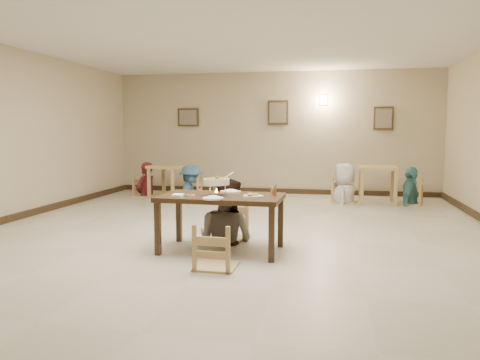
% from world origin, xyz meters
% --- Properties ---
extents(floor, '(10.00, 10.00, 0.00)m').
position_xyz_m(floor, '(0.00, 0.00, 0.00)').
color(floor, beige).
rests_on(floor, ground).
extents(ceiling, '(10.00, 10.00, 0.00)m').
position_xyz_m(ceiling, '(0.00, 0.00, 3.00)').
color(ceiling, silver).
rests_on(ceiling, wall_back).
extents(wall_back, '(10.00, 0.00, 10.00)m').
position_xyz_m(wall_back, '(0.00, 5.00, 1.50)').
color(wall_back, '#C1AE8B').
rests_on(wall_back, floor).
extents(baseboard_back, '(8.00, 0.06, 0.12)m').
position_xyz_m(baseboard_back, '(0.00, 4.97, 0.06)').
color(baseboard_back, '#312213').
rests_on(baseboard_back, floor).
extents(picture_a, '(0.55, 0.04, 0.45)m').
position_xyz_m(picture_a, '(-2.20, 4.96, 1.90)').
color(picture_a, '#3C2D17').
rests_on(picture_a, wall_back).
extents(picture_b, '(0.50, 0.04, 0.60)m').
position_xyz_m(picture_b, '(0.10, 4.96, 2.00)').
color(picture_b, '#3C2D17').
rests_on(picture_b, wall_back).
extents(picture_c, '(0.45, 0.04, 0.55)m').
position_xyz_m(picture_c, '(2.60, 4.96, 1.85)').
color(picture_c, '#3C2D17').
rests_on(picture_c, wall_back).
extents(wall_sconce, '(0.16, 0.05, 0.22)m').
position_xyz_m(wall_sconce, '(1.20, 4.96, 2.30)').
color(wall_sconce, '#FFD88C').
rests_on(wall_sconce, wall_back).
extents(main_table, '(1.59, 0.93, 0.73)m').
position_xyz_m(main_table, '(0.04, -0.79, 0.65)').
color(main_table, '#3C2715').
rests_on(main_table, floor).
extents(chair_far, '(0.51, 0.51, 1.09)m').
position_xyz_m(chair_far, '(-0.03, -0.15, 0.54)').
color(chair_far, tan).
rests_on(chair_far, floor).
extents(chair_near, '(0.46, 0.46, 0.99)m').
position_xyz_m(chair_near, '(0.16, -1.53, 0.49)').
color(chair_near, tan).
rests_on(chair_near, floor).
extents(main_diner, '(1.07, 0.95, 1.81)m').
position_xyz_m(main_diner, '(-0.03, -0.26, 0.91)').
color(main_diner, gray).
rests_on(main_diner, floor).
extents(curry_warmer, '(0.37, 0.33, 0.30)m').
position_xyz_m(curry_warmer, '(-0.01, -0.83, 0.91)').
color(curry_warmer, silver).
rests_on(curry_warmer, main_table).
extents(rice_plate_far, '(0.29, 0.29, 0.07)m').
position_xyz_m(rice_plate_far, '(0.10, -0.51, 0.75)').
color(rice_plate_far, white).
rests_on(rice_plate_far, main_table).
extents(rice_plate_near, '(0.26, 0.26, 0.06)m').
position_xyz_m(rice_plate_near, '(0.03, -1.15, 0.74)').
color(rice_plate_near, white).
rests_on(rice_plate_near, main_table).
extents(fried_plate, '(0.25, 0.25, 0.06)m').
position_xyz_m(fried_plate, '(0.47, -0.89, 0.75)').
color(fried_plate, white).
rests_on(fried_plate, main_table).
extents(chili_dish, '(0.10, 0.10, 0.02)m').
position_xyz_m(chili_dish, '(-0.32, -0.91, 0.74)').
color(chili_dish, white).
rests_on(chili_dish, main_table).
extents(napkin_cutlery, '(0.16, 0.26, 0.03)m').
position_xyz_m(napkin_cutlery, '(-0.46, -1.03, 0.75)').
color(napkin_cutlery, white).
rests_on(napkin_cutlery, main_table).
extents(drink_glass, '(0.07, 0.07, 0.14)m').
position_xyz_m(drink_glass, '(0.71, -0.72, 0.80)').
color(drink_glass, white).
rests_on(drink_glass, main_table).
extents(bg_table_left, '(0.89, 0.89, 0.75)m').
position_xyz_m(bg_table_left, '(-2.34, 3.78, 0.61)').
color(bg_table_left, tan).
rests_on(bg_table_left, floor).
extents(bg_table_right, '(0.81, 0.81, 0.79)m').
position_xyz_m(bg_table_right, '(2.40, 3.77, 0.65)').
color(bg_table_right, tan).
rests_on(bg_table_right, floor).
extents(bg_chair_ll, '(0.46, 0.46, 0.99)m').
position_xyz_m(bg_chair_ll, '(-2.91, 3.81, 0.49)').
color(bg_chair_ll, tan).
rests_on(bg_chair_ll, floor).
extents(bg_chair_lr, '(0.44, 0.44, 0.93)m').
position_xyz_m(bg_chair_lr, '(-1.77, 3.75, 0.46)').
color(bg_chair_lr, tan).
rests_on(bg_chair_lr, floor).
extents(bg_chair_rl, '(0.49, 0.49, 1.04)m').
position_xyz_m(bg_chair_rl, '(1.71, 3.78, 0.52)').
color(bg_chair_rl, tan).
rests_on(bg_chair_rl, floor).
extents(bg_chair_rr, '(0.47, 0.47, 1.00)m').
position_xyz_m(bg_chair_rr, '(3.08, 3.81, 0.50)').
color(bg_chair_rr, tan).
rests_on(bg_chair_rr, floor).
extents(bg_diner_a, '(0.58, 0.70, 1.63)m').
position_xyz_m(bg_diner_a, '(-2.91, 3.81, 0.82)').
color(bg_diner_a, '#59161A').
rests_on(bg_diner_a, floor).
extents(bg_diner_b, '(0.62, 1.03, 1.56)m').
position_xyz_m(bg_diner_b, '(-1.77, 3.75, 0.78)').
color(bg_diner_b, teal).
rests_on(bg_diner_b, floor).
extents(bg_diner_c, '(0.67, 0.91, 1.72)m').
position_xyz_m(bg_diner_c, '(1.71, 3.78, 0.86)').
color(bg_diner_c, silver).
rests_on(bg_diner_c, floor).
extents(bg_diner_d, '(0.68, 1.02, 1.60)m').
position_xyz_m(bg_diner_d, '(3.08, 3.81, 0.80)').
color(bg_diner_d, teal).
rests_on(bg_diner_d, floor).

